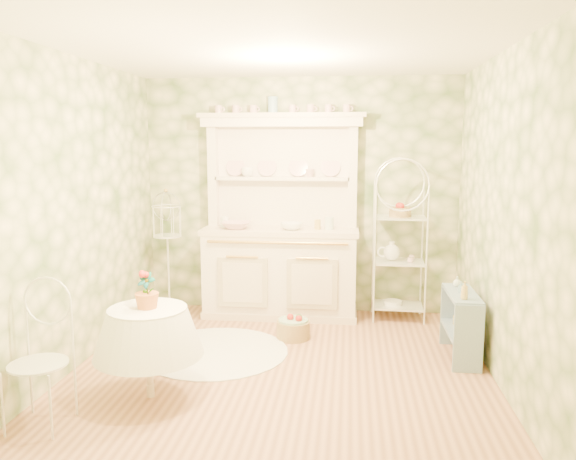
# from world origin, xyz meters

# --- Properties ---
(floor) EXTENTS (3.60, 3.60, 0.00)m
(floor) POSITION_xyz_m (0.00, 0.00, 0.00)
(floor) COLOR tan
(floor) RESTS_ON ground
(ceiling) EXTENTS (3.60, 3.60, 0.00)m
(ceiling) POSITION_xyz_m (0.00, 0.00, 2.70)
(ceiling) COLOR white
(ceiling) RESTS_ON floor
(wall_left) EXTENTS (3.60, 3.60, 0.00)m
(wall_left) POSITION_xyz_m (-1.80, 0.00, 1.35)
(wall_left) COLOR beige
(wall_left) RESTS_ON floor
(wall_right) EXTENTS (3.60, 3.60, 0.00)m
(wall_right) POSITION_xyz_m (1.80, 0.00, 1.35)
(wall_right) COLOR beige
(wall_right) RESTS_ON floor
(wall_back) EXTENTS (3.60, 3.60, 0.00)m
(wall_back) POSITION_xyz_m (0.00, 1.80, 1.35)
(wall_back) COLOR beige
(wall_back) RESTS_ON floor
(wall_front) EXTENTS (3.60, 3.60, 0.00)m
(wall_front) POSITION_xyz_m (0.00, -1.80, 1.35)
(wall_front) COLOR beige
(wall_front) RESTS_ON floor
(kitchen_dresser) EXTENTS (1.87, 0.61, 2.29)m
(kitchen_dresser) POSITION_xyz_m (-0.20, 1.52, 1.15)
(kitchen_dresser) COLOR white
(kitchen_dresser) RESTS_ON floor
(bakers_rack) EXTENTS (0.57, 0.42, 1.75)m
(bakers_rack) POSITION_xyz_m (1.12, 1.55, 0.88)
(bakers_rack) COLOR white
(bakers_rack) RESTS_ON floor
(side_shelf) EXTENTS (0.30, 0.71, 0.60)m
(side_shelf) POSITION_xyz_m (1.60, 0.42, 0.30)
(side_shelf) COLOR #7F98B0
(side_shelf) RESTS_ON floor
(round_table) EXTENTS (0.72, 0.72, 0.66)m
(round_table) POSITION_xyz_m (-0.94, -0.69, 0.33)
(round_table) COLOR white
(round_table) RESTS_ON floor
(cafe_chair) EXTENTS (0.47, 0.47, 1.01)m
(cafe_chair) POSITION_xyz_m (-1.54, -1.21, 0.51)
(cafe_chair) COLOR white
(cafe_chair) RESTS_ON floor
(birdcage_stand) EXTENTS (0.35, 0.35, 1.47)m
(birdcage_stand) POSITION_xyz_m (-1.50, 1.47, 0.74)
(birdcage_stand) COLOR white
(birdcage_stand) RESTS_ON floor
(floor_basket) EXTENTS (0.50, 0.50, 0.25)m
(floor_basket) POSITION_xyz_m (0.02, 0.76, 0.12)
(floor_basket) COLOR #A68652
(floor_basket) RESTS_ON floor
(lace_rug) EXTENTS (1.69, 1.69, 0.01)m
(lace_rug) POSITION_xyz_m (-0.67, 0.30, 0.01)
(lace_rug) COLOR white
(lace_rug) RESTS_ON floor
(bowl_floral) EXTENTS (0.35, 0.35, 0.08)m
(bowl_floral) POSITION_xyz_m (-0.69, 1.45, 1.02)
(bowl_floral) COLOR white
(bowl_floral) RESTS_ON kitchen_dresser
(bowl_white) EXTENTS (0.26, 0.26, 0.08)m
(bowl_white) POSITION_xyz_m (-0.07, 1.44, 1.02)
(bowl_white) COLOR white
(bowl_white) RESTS_ON kitchen_dresser
(cup_left) EXTENTS (0.15, 0.15, 0.11)m
(cup_left) POSITION_xyz_m (-0.60, 1.68, 1.61)
(cup_left) COLOR white
(cup_left) RESTS_ON kitchen_dresser
(cup_right) EXTENTS (0.12, 0.12, 0.09)m
(cup_right) POSITION_xyz_m (0.12, 1.66, 1.61)
(cup_right) COLOR white
(cup_right) RESTS_ON kitchen_dresser
(potted_geranium) EXTENTS (0.17, 0.14, 0.28)m
(potted_geranium) POSITION_xyz_m (-0.94, -0.70, 0.85)
(potted_geranium) COLOR #3F7238
(potted_geranium) RESTS_ON round_table
(bottle_amber) EXTENTS (0.08, 0.08, 0.16)m
(bottle_amber) POSITION_xyz_m (1.57, 0.19, 0.68)
(bottle_amber) COLOR tan
(bottle_amber) RESTS_ON side_shelf
(bottle_blue) EXTENTS (0.06, 0.06, 0.10)m
(bottle_blue) POSITION_xyz_m (1.59, 0.42, 0.65)
(bottle_blue) COLOR #82A9C0
(bottle_blue) RESTS_ON side_shelf
(bottle_glass) EXTENTS (0.08, 0.08, 0.10)m
(bottle_glass) POSITION_xyz_m (1.59, 0.63, 0.65)
(bottle_glass) COLOR silver
(bottle_glass) RESTS_ON side_shelf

